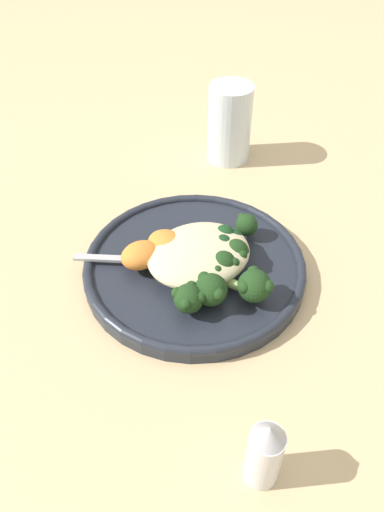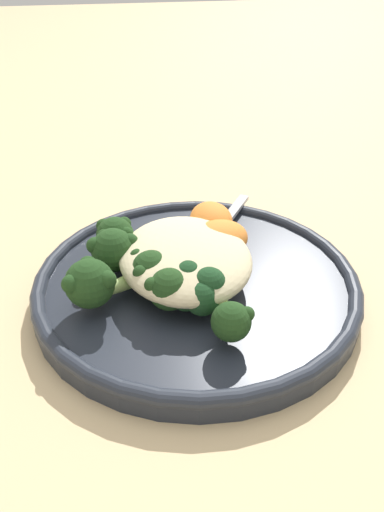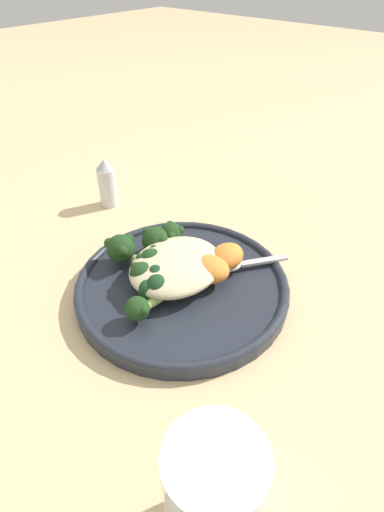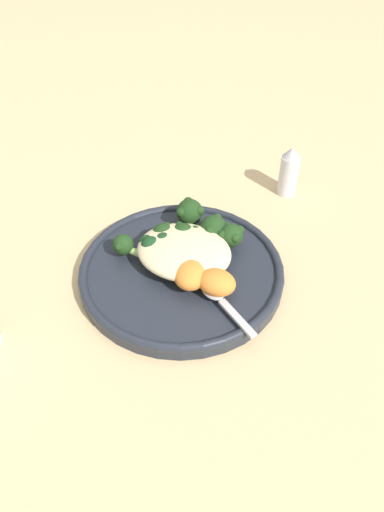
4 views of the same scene
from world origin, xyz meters
name	(u,v)px [view 4 (image 4 of 4)]	position (x,y,z in m)	size (l,w,h in m)	color
ground_plane	(182,277)	(0.00, 0.00, 0.00)	(4.00, 4.00, 0.00)	#D6B784
plate	(184,269)	(0.00, 0.00, 0.01)	(0.26, 0.26, 0.02)	#232833
quinoa_mound	(187,252)	(0.00, -0.01, 0.04)	(0.12, 0.10, 0.03)	beige
broccoli_stalk_0	(224,242)	(-0.04, -0.05, 0.04)	(0.05, 0.09, 0.03)	#9EBC66
broccoli_stalk_1	(209,238)	(-0.02, -0.05, 0.04)	(0.04, 0.12, 0.04)	#9EBC66
broccoli_stalk_2	(190,219)	(0.02, -0.07, 0.04)	(0.07, 0.12, 0.04)	#9EBC66
broccoli_stalk_3	(185,240)	(0.01, -0.03, 0.04)	(0.07, 0.08, 0.03)	#9EBC66
broccoli_stalk_4	(172,245)	(0.02, -0.02, 0.03)	(0.11, 0.08, 0.03)	#9EBC66
broccoli_stalk_5	(140,251)	(0.05, 0.01, 0.03)	(0.12, 0.03, 0.03)	#9EBC66
sweet_potato_chunk_0	(191,273)	(-0.02, 0.02, 0.04)	(0.05, 0.04, 0.03)	orange
sweet_potato_chunk_1	(217,282)	(-0.06, 0.03, 0.04)	(0.05, 0.04, 0.03)	orange
kale_tuft	(156,245)	(0.04, -0.01, 0.04)	(0.05, 0.05, 0.03)	#193D1E
spoon	(218,296)	(-0.06, 0.04, 0.03)	(0.09, 0.07, 0.01)	#B7B7BC
salt_shaker	(289,171)	(-0.08, -0.24, 0.04)	(0.03, 0.03, 0.08)	silver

